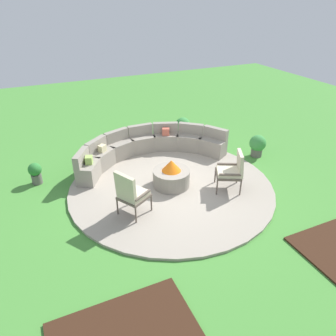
{
  "coord_description": "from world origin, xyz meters",
  "views": [
    {
      "loc": [
        -2.87,
        -6.15,
        4.33
      ],
      "look_at": [
        0.0,
        0.2,
        0.45
      ],
      "focal_mm": 33.98,
      "sensor_mm": 36.0,
      "label": 1
    }
  ],
  "objects_px": {
    "potted_plant_2": "(35,172)",
    "potted_plant_0": "(258,145)",
    "fire_pit": "(171,176)",
    "curved_stone_bench": "(147,148)",
    "lounge_chair_front_left": "(131,193)",
    "lounge_chair_front_right": "(232,170)",
    "potted_plant_1": "(183,127)"
  },
  "relations": [
    {
      "from": "potted_plant_2",
      "to": "lounge_chair_front_left",
      "type": "bearing_deg",
      "value": -52.57
    },
    {
      "from": "lounge_chair_front_right",
      "to": "potted_plant_1",
      "type": "distance_m",
      "value": 3.36
    },
    {
      "from": "curved_stone_bench",
      "to": "lounge_chair_front_left",
      "type": "relative_size",
      "value": 4.01
    },
    {
      "from": "lounge_chair_front_left",
      "to": "lounge_chair_front_right",
      "type": "distance_m",
      "value": 2.55
    },
    {
      "from": "fire_pit",
      "to": "lounge_chair_front_right",
      "type": "distance_m",
      "value": 1.49
    },
    {
      "from": "potted_plant_0",
      "to": "fire_pit",
      "type": "bearing_deg",
      "value": -170.02
    },
    {
      "from": "fire_pit",
      "to": "curved_stone_bench",
      "type": "relative_size",
      "value": 0.21
    },
    {
      "from": "fire_pit",
      "to": "potted_plant_2",
      "type": "relative_size",
      "value": 1.61
    },
    {
      "from": "fire_pit",
      "to": "lounge_chair_front_left",
      "type": "relative_size",
      "value": 0.83
    },
    {
      "from": "potted_plant_2",
      "to": "potted_plant_0",
      "type": "bearing_deg",
      "value": -9.78
    },
    {
      "from": "curved_stone_bench",
      "to": "potted_plant_1",
      "type": "distance_m",
      "value": 1.86
    },
    {
      "from": "fire_pit",
      "to": "lounge_chair_front_right",
      "type": "relative_size",
      "value": 0.92
    },
    {
      "from": "fire_pit",
      "to": "potted_plant_0",
      "type": "relative_size",
      "value": 1.4
    },
    {
      "from": "lounge_chair_front_right",
      "to": "potted_plant_0",
      "type": "distance_m",
      "value": 2.22
    },
    {
      "from": "potted_plant_1",
      "to": "potted_plant_0",
      "type": "bearing_deg",
      "value": -54.96
    },
    {
      "from": "lounge_chair_front_left",
      "to": "potted_plant_2",
      "type": "bearing_deg",
      "value": -173.04
    },
    {
      "from": "potted_plant_2",
      "to": "fire_pit",
      "type": "bearing_deg",
      "value": -27.52
    },
    {
      "from": "potted_plant_1",
      "to": "curved_stone_bench",
      "type": "bearing_deg",
      "value": -150.05
    },
    {
      "from": "curved_stone_bench",
      "to": "lounge_chair_front_right",
      "type": "bearing_deg",
      "value": -62.36
    },
    {
      "from": "curved_stone_bench",
      "to": "potted_plant_1",
      "type": "bearing_deg",
      "value": 29.95
    },
    {
      "from": "potted_plant_0",
      "to": "potted_plant_2",
      "type": "height_order",
      "value": "potted_plant_0"
    },
    {
      "from": "lounge_chair_front_left",
      "to": "potted_plant_1",
      "type": "bearing_deg",
      "value": 108.47
    },
    {
      "from": "potted_plant_1",
      "to": "potted_plant_2",
      "type": "bearing_deg",
      "value": -167.87
    },
    {
      "from": "curved_stone_bench",
      "to": "potted_plant_1",
      "type": "relative_size",
      "value": 6.03
    },
    {
      "from": "lounge_chair_front_right",
      "to": "fire_pit",
      "type": "bearing_deg",
      "value": 86.97
    },
    {
      "from": "potted_plant_1",
      "to": "potted_plant_2",
      "type": "height_order",
      "value": "potted_plant_1"
    },
    {
      "from": "fire_pit",
      "to": "potted_plant_0",
      "type": "bearing_deg",
      "value": 9.98
    },
    {
      "from": "fire_pit",
      "to": "curved_stone_bench",
      "type": "height_order",
      "value": "curved_stone_bench"
    },
    {
      "from": "potted_plant_0",
      "to": "lounge_chair_front_left",
      "type": "bearing_deg",
      "value": -163.73
    },
    {
      "from": "lounge_chair_front_right",
      "to": "potted_plant_0",
      "type": "xyz_separation_m",
      "value": [
        1.8,
        1.28,
        -0.23
      ]
    },
    {
      "from": "curved_stone_bench",
      "to": "lounge_chair_front_right",
      "type": "xyz_separation_m",
      "value": [
        1.26,
        -2.41,
        0.21
      ]
    },
    {
      "from": "fire_pit",
      "to": "curved_stone_bench",
      "type": "bearing_deg",
      "value": 89.85
    }
  ]
}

